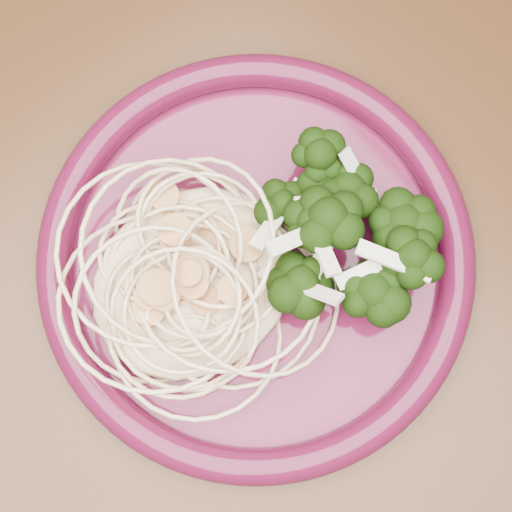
% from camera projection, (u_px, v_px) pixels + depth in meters
% --- Properties ---
extents(dining_table, '(1.20, 0.80, 0.75)m').
position_uv_depth(dining_table, '(256.00, 312.00, 0.60)').
color(dining_table, '#472814').
rests_on(dining_table, ground).
extents(dinner_plate, '(0.39, 0.39, 0.03)m').
position_uv_depth(dinner_plate, '(256.00, 259.00, 0.49)').
color(dinner_plate, '#530F2B').
rests_on(dinner_plate, dining_table).
extents(spaghetti_pile, '(0.18, 0.17, 0.03)m').
position_uv_depth(spaghetti_pile, '(192.00, 278.00, 0.48)').
color(spaghetti_pile, beige).
rests_on(spaghetti_pile, dinner_plate).
extents(scallop_cluster, '(0.16, 0.16, 0.04)m').
position_uv_depth(scallop_cluster, '(186.00, 268.00, 0.44)').
color(scallop_cluster, tan).
rests_on(scallop_cluster, spaghetti_pile).
extents(broccoli_pile, '(0.14, 0.17, 0.05)m').
position_uv_depth(broccoli_pile, '(335.00, 224.00, 0.47)').
color(broccoli_pile, black).
rests_on(broccoli_pile, dinner_plate).
extents(onion_garnish, '(0.09, 0.11, 0.05)m').
position_uv_depth(onion_garnish, '(341.00, 211.00, 0.44)').
color(onion_garnish, beige).
rests_on(onion_garnish, broccoli_pile).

